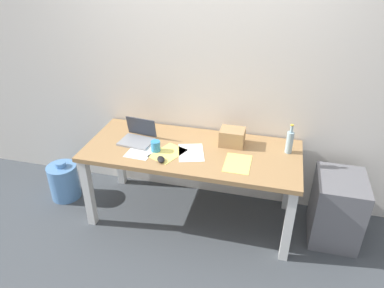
% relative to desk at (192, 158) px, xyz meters
% --- Properties ---
extents(ground_plane, '(8.00, 8.00, 0.00)m').
position_rel_desk_xyz_m(ground_plane, '(0.00, 0.00, -0.65)').
color(ground_plane, '#42474C').
extents(back_wall, '(5.20, 0.08, 2.60)m').
position_rel_desk_xyz_m(back_wall, '(0.00, 0.46, 0.65)').
color(back_wall, silver).
rests_on(back_wall, ground).
extents(desk, '(1.86, 0.79, 0.73)m').
position_rel_desk_xyz_m(desk, '(0.00, 0.00, 0.00)').
color(desk, '#A37A4C').
rests_on(desk, ground).
extents(laptop_left, '(0.31, 0.27, 0.19)m').
position_rel_desk_xyz_m(laptop_left, '(-0.51, 0.02, 0.13)').
color(laptop_left, gray).
rests_on(laptop_left, desk).
extents(beer_bottle, '(0.06, 0.06, 0.26)m').
position_rel_desk_xyz_m(beer_bottle, '(0.81, 0.15, 0.19)').
color(beer_bottle, '#99B7C1').
rests_on(beer_bottle, desk).
extents(computer_mouse, '(0.10, 0.12, 0.03)m').
position_rel_desk_xyz_m(computer_mouse, '(-0.20, -0.25, 0.11)').
color(computer_mouse, black).
rests_on(computer_mouse, desk).
extents(cardboard_box, '(0.21, 0.17, 0.15)m').
position_rel_desk_xyz_m(cardboard_box, '(0.32, 0.16, 0.16)').
color(cardboard_box, tan).
rests_on(cardboard_box, desk).
extents(coffee_mug, '(0.08, 0.08, 0.09)m').
position_rel_desk_xyz_m(coffee_mug, '(-0.29, -0.11, 0.14)').
color(coffee_mug, '#338CC6').
rests_on(coffee_mug, desk).
extents(paper_yellow_folder, '(0.31, 0.36, 0.00)m').
position_rel_desk_xyz_m(paper_yellow_folder, '(-0.18, -0.12, 0.09)').
color(paper_yellow_folder, '#F4E06B').
rests_on(paper_yellow_folder, desk).
extents(paper_sheet_front_right, '(0.21, 0.30, 0.00)m').
position_rel_desk_xyz_m(paper_sheet_front_right, '(0.42, -0.13, 0.09)').
color(paper_sheet_front_right, '#F4E06B').
rests_on(paper_sheet_front_right, desk).
extents(paper_sheet_center, '(0.29, 0.34, 0.00)m').
position_rel_desk_xyz_m(paper_sheet_center, '(0.01, -0.06, 0.09)').
color(paper_sheet_center, white).
rests_on(paper_sheet_center, desk).
extents(paper_sheet_front_left, '(0.23, 0.31, 0.00)m').
position_rel_desk_xyz_m(paper_sheet_front_left, '(-0.42, -0.13, 0.09)').
color(paper_sheet_front_left, white).
rests_on(paper_sheet_front_left, desk).
extents(water_cooler_jug, '(0.29, 0.29, 0.41)m').
position_rel_desk_xyz_m(water_cooler_jug, '(-1.33, -0.04, -0.46)').
color(water_cooler_jug, '#598CC6').
rests_on(water_cooler_jug, ground).
extents(filing_cabinet, '(0.40, 0.48, 0.61)m').
position_rel_desk_xyz_m(filing_cabinet, '(1.27, 0.04, -0.34)').
color(filing_cabinet, slate).
rests_on(filing_cabinet, ground).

